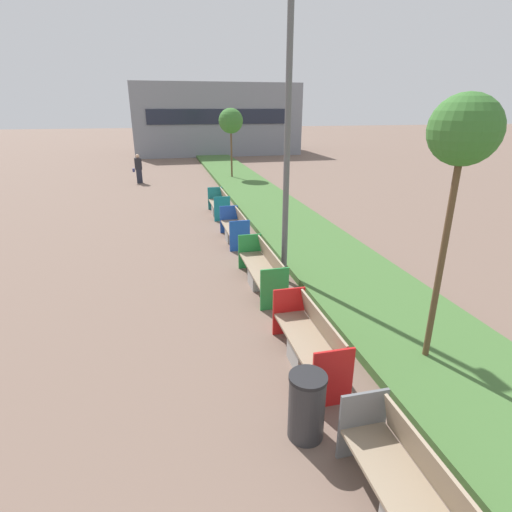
{
  "coord_description": "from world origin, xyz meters",
  "views": [
    {
      "loc": [
        -1.25,
        1.56,
        4.11
      ],
      "look_at": [
        0.9,
        10.65,
        0.6
      ],
      "focal_mm": 28.0,
      "sensor_mm": 36.0,
      "label": 1
    }
  ],
  "objects_px": {
    "bench_teal_frame": "(220,206)",
    "litter_bin": "(307,406)",
    "bench_red_frame": "(309,345)",
    "bench_blue_frame": "(235,230)",
    "bench_green_frame": "(262,271)",
    "pedestrian_walking": "(139,169)",
    "sapling_tree_far": "(231,121)",
    "sapling_tree_near": "(464,135)",
    "street_lamp_post": "(288,121)"
  },
  "relations": [
    {
      "from": "bench_green_frame",
      "to": "litter_bin",
      "type": "distance_m",
      "value": 4.75
    },
    {
      "from": "bench_blue_frame",
      "to": "litter_bin",
      "type": "bearing_deg",
      "value": -94.08
    },
    {
      "from": "sapling_tree_near",
      "to": "pedestrian_walking",
      "type": "xyz_separation_m",
      "value": [
        -5.33,
        18.79,
        -2.92
      ]
    },
    {
      "from": "pedestrian_walking",
      "to": "bench_teal_frame",
      "type": "bearing_deg",
      "value": -67.19
    },
    {
      "from": "bench_green_frame",
      "to": "pedestrian_walking",
      "type": "bearing_deg",
      "value": 102.7
    },
    {
      "from": "sapling_tree_far",
      "to": "pedestrian_walking",
      "type": "bearing_deg",
      "value": 179.19
    },
    {
      "from": "sapling_tree_far",
      "to": "bench_teal_frame",
      "type": "bearing_deg",
      "value": -103.51
    },
    {
      "from": "bench_teal_frame",
      "to": "sapling_tree_near",
      "type": "distance_m",
      "value": 11.38
    },
    {
      "from": "bench_blue_frame",
      "to": "litter_bin",
      "type": "height_order",
      "value": "litter_bin"
    },
    {
      "from": "bench_blue_frame",
      "to": "pedestrian_walking",
      "type": "bearing_deg",
      "value": 106.43
    },
    {
      "from": "sapling_tree_near",
      "to": "pedestrian_walking",
      "type": "distance_m",
      "value": 19.75
    },
    {
      "from": "litter_bin",
      "to": "street_lamp_post",
      "type": "relative_size",
      "value": 0.14
    },
    {
      "from": "bench_red_frame",
      "to": "bench_blue_frame",
      "type": "distance_m",
      "value": 6.81
    },
    {
      "from": "bench_blue_frame",
      "to": "bench_teal_frame",
      "type": "bearing_deg",
      "value": 90.0
    },
    {
      "from": "sapling_tree_near",
      "to": "bench_teal_frame",
      "type": "bearing_deg",
      "value": 100.19
    },
    {
      "from": "bench_green_frame",
      "to": "bench_blue_frame",
      "type": "distance_m",
      "value": 3.58
    },
    {
      "from": "bench_red_frame",
      "to": "street_lamp_post",
      "type": "xyz_separation_m",
      "value": [
        0.61,
        3.44,
        3.45
      ]
    },
    {
      "from": "bench_red_frame",
      "to": "bench_blue_frame",
      "type": "height_order",
      "value": "same"
    },
    {
      "from": "sapling_tree_near",
      "to": "litter_bin",
      "type": "bearing_deg",
      "value": -157.63
    },
    {
      "from": "bench_green_frame",
      "to": "pedestrian_walking",
      "type": "relative_size",
      "value": 1.53
    },
    {
      "from": "bench_red_frame",
      "to": "bench_teal_frame",
      "type": "bearing_deg",
      "value": 90.01
    },
    {
      "from": "street_lamp_post",
      "to": "bench_blue_frame",
      "type": "bearing_deg",
      "value": 100.32
    },
    {
      "from": "bench_blue_frame",
      "to": "sapling_tree_far",
      "type": "relative_size",
      "value": 0.49
    },
    {
      "from": "pedestrian_walking",
      "to": "litter_bin",
      "type": "bearing_deg",
      "value": -81.93
    },
    {
      "from": "bench_red_frame",
      "to": "sapling_tree_far",
      "type": "distance_m",
      "value": 18.61
    },
    {
      "from": "litter_bin",
      "to": "bench_blue_frame",
      "type": "bearing_deg",
      "value": 85.92
    },
    {
      "from": "bench_red_frame",
      "to": "pedestrian_walking",
      "type": "bearing_deg",
      "value": 100.5
    },
    {
      "from": "bench_teal_frame",
      "to": "pedestrian_walking",
      "type": "xyz_separation_m",
      "value": [
        -3.4,
        8.09,
        0.45
      ]
    },
    {
      "from": "bench_red_frame",
      "to": "litter_bin",
      "type": "bearing_deg",
      "value": -111.9
    },
    {
      "from": "litter_bin",
      "to": "pedestrian_walking",
      "type": "xyz_separation_m",
      "value": [
        -2.81,
        19.83,
        0.34
      ]
    },
    {
      "from": "bench_teal_frame",
      "to": "street_lamp_post",
      "type": "relative_size",
      "value": 0.29
    },
    {
      "from": "bench_red_frame",
      "to": "bench_blue_frame",
      "type": "relative_size",
      "value": 1.06
    },
    {
      "from": "sapling_tree_near",
      "to": "street_lamp_post",
      "type": "bearing_deg",
      "value": 108.65
    },
    {
      "from": "bench_green_frame",
      "to": "litter_bin",
      "type": "height_order",
      "value": "litter_bin"
    },
    {
      "from": "sapling_tree_far",
      "to": "bench_red_frame",
      "type": "bearing_deg",
      "value": -96.01
    },
    {
      "from": "sapling_tree_near",
      "to": "bench_blue_frame",
      "type": "bearing_deg",
      "value": 104.86
    },
    {
      "from": "sapling_tree_far",
      "to": "sapling_tree_near",
      "type": "bearing_deg",
      "value": -90.0
    },
    {
      "from": "sapling_tree_far",
      "to": "street_lamp_post",
      "type": "bearing_deg",
      "value": -95.05
    },
    {
      "from": "bench_blue_frame",
      "to": "sapling_tree_near",
      "type": "relative_size",
      "value": 0.46
    },
    {
      "from": "bench_teal_frame",
      "to": "litter_bin",
      "type": "relative_size",
      "value": 2.08
    },
    {
      "from": "bench_green_frame",
      "to": "sapling_tree_near",
      "type": "xyz_separation_m",
      "value": [
        1.92,
        -3.68,
        3.35
      ]
    },
    {
      "from": "bench_red_frame",
      "to": "bench_green_frame",
      "type": "bearing_deg",
      "value": 89.92
    },
    {
      "from": "bench_green_frame",
      "to": "sapling_tree_near",
      "type": "height_order",
      "value": "sapling_tree_near"
    },
    {
      "from": "bench_teal_frame",
      "to": "sapling_tree_far",
      "type": "distance_m",
      "value": 8.75
    },
    {
      "from": "bench_teal_frame",
      "to": "litter_bin",
      "type": "xyz_separation_m",
      "value": [
        -0.59,
        -11.74,
        0.11
      ]
    },
    {
      "from": "bench_red_frame",
      "to": "bench_blue_frame",
      "type": "xyz_separation_m",
      "value": [
        -0.0,
        6.81,
        -0.0
      ]
    },
    {
      "from": "bench_green_frame",
      "to": "bench_teal_frame",
      "type": "relative_size",
      "value": 1.26
    },
    {
      "from": "litter_bin",
      "to": "pedestrian_walking",
      "type": "relative_size",
      "value": 0.58
    },
    {
      "from": "street_lamp_post",
      "to": "bench_green_frame",
      "type": "bearing_deg",
      "value": -161.28
    },
    {
      "from": "bench_green_frame",
      "to": "bench_teal_frame",
      "type": "distance_m",
      "value": 7.03
    }
  ]
}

